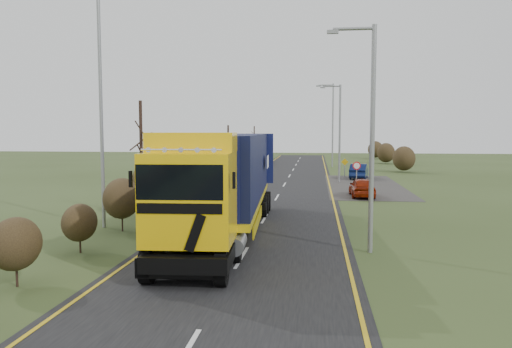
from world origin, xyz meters
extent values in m
plane|color=#303F1B|center=(0.00, 0.00, 0.00)|extent=(160.00, 160.00, 0.00)
cube|color=black|center=(0.00, 10.00, 0.01)|extent=(8.00, 120.00, 0.02)
cube|color=#2D2A28|center=(6.50, 20.00, 0.01)|extent=(6.00, 18.00, 0.02)
cube|color=gold|center=(-3.70, 10.00, 0.03)|extent=(0.12, 116.00, 0.01)
cube|color=gold|center=(3.70, 10.00, 0.03)|extent=(0.12, 116.00, 0.01)
cube|color=silver|center=(0.00, -4.00, 0.03)|extent=(0.12, 3.00, 0.01)
cube|color=silver|center=(0.00, 4.00, 0.03)|extent=(0.12, 3.00, 0.01)
cube|color=silver|center=(0.00, 12.00, 0.03)|extent=(0.12, 3.00, 0.01)
cube|color=silver|center=(0.00, 20.00, 0.03)|extent=(0.12, 3.00, 0.01)
cube|color=silver|center=(0.00, 28.00, 0.03)|extent=(0.12, 3.00, 0.01)
cube|color=silver|center=(0.00, 36.00, 0.03)|extent=(0.12, 3.00, 0.01)
cube|color=silver|center=(0.00, 44.00, 0.03)|extent=(0.12, 3.00, 0.01)
cube|color=silver|center=(0.00, 52.00, 0.03)|extent=(0.12, 3.00, 0.01)
cube|color=silver|center=(0.00, 60.00, 0.03)|extent=(0.12, 3.00, 0.01)
ellipsoid|color=black|center=(-5.97, -8.00, 1.26)|extent=(1.34, 1.74, 1.54)
ellipsoid|color=black|center=(-6.02, -4.00, 1.14)|extent=(1.21, 1.57, 1.39)
ellipsoid|color=black|center=(-6.00, 0.00, 1.49)|extent=(1.58, 2.06, 1.82)
ellipsoid|color=black|center=(-5.98, 4.00, 1.84)|extent=(1.96, 2.55, 2.25)
ellipsoid|color=black|center=(-6.03, 8.00, 1.72)|extent=(1.83, 2.38, 2.10)
ellipsoid|color=black|center=(-5.95, 12.00, 1.28)|extent=(1.37, 1.78, 1.57)
ellipsoid|color=black|center=(-6.06, 16.00, 1.13)|extent=(1.20, 1.56, 1.38)
ellipsoid|color=black|center=(-5.92, 20.00, 1.46)|extent=(1.55, 2.02, 1.78)
ellipsoid|color=black|center=(-6.09, 24.00, 1.83)|extent=(1.95, 2.53, 2.24)
ellipsoid|color=black|center=(-5.90, 28.00, 1.74)|extent=(1.85, 2.41, 2.13)
ellipsoid|color=black|center=(-6.12, 32.00, 1.31)|extent=(1.40, 1.81, 1.61)
ellipsoid|color=black|center=(-5.87, 36.00, 1.12)|extent=(1.19, 1.55, 1.37)
ellipsoid|color=black|center=(-6.14, 40.00, 1.43)|extent=(1.52, 1.97, 1.75)
ellipsoid|color=black|center=(-5.84, 44.00, 1.81)|extent=(1.93, 2.51, 2.22)
ellipsoid|color=black|center=(-6.17, 48.00, 1.76)|extent=(1.88, 2.44, 2.16)
ellipsoid|color=black|center=(-5.82, 52.00, 1.34)|extent=(1.43, 1.85, 1.64)
ellipsoid|color=black|center=(-6.19, 56.00, 1.12)|extent=(1.19, 1.55, 1.37)
ellipsoid|color=black|center=(-5.80, 60.00, 1.40)|extent=(1.49, 1.93, 1.71)
cylinder|color=#2F1F17|center=(-6.50, 4.00, 3.03)|extent=(0.18, 0.18, 6.05)
cylinder|color=#2F1F17|center=(-6.50, 30.00, 2.53)|extent=(0.18, 0.18, 5.06)
cylinder|color=#2F1F17|center=(-6.50, 52.00, 2.57)|extent=(0.18, 0.18, 5.15)
cube|color=black|center=(-1.21, -5.57, 0.74)|extent=(2.79, 4.98, 0.47)
cube|color=yellow|center=(-1.21, -6.51, 2.48)|extent=(2.76, 2.46, 2.74)
cube|color=black|center=(-1.21, -7.62, 0.58)|extent=(2.64, 0.27, 0.58)
cube|color=black|center=(-1.65, -7.69, 1.63)|extent=(0.64, 0.05, 1.13)
cube|color=black|center=(-0.77, -7.69, 1.63)|extent=(0.64, 0.05, 1.13)
cube|color=black|center=(-1.21, -7.66, 3.06)|extent=(2.48, 0.20, 1.00)
cube|color=black|center=(-1.21, -7.69, 2.32)|extent=(2.42, 0.16, 0.30)
cube|color=yellow|center=(-1.21, -6.15, 4.15)|extent=(2.71, 1.62, 0.59)
cylinder|color=silver|center=(-1.21, -7.41, 3.96)|extent=(2.32, 0.19, 0.06)
cube|color=black|center=(-2.72, -7.41, 3.11)|extent=(0.09, 0.12, 0.47)
cube|color=black|center=(0.30, -7.41, 3.11)|extent=(0.09, 0.12, 0.47)
cylinder|color=gray|center=(-2.42, -5.14, 0.79)|extent=(0.67, 1.40, 0.59)
cylinder|color=gray|center=(0.00, -5.14, 0.79)|extent=(0.67, 1.40, 0.59)
cube|color=gold|center=(-1.21, 1.29, 1.30)|extent=(3.36, 13.42, 0.25)
cube|color=black|center=(-1.21, 1.29, 2.87)|extent=(3.32, 12.99, 2.90)
cube|color=#101544|center=(-1.21, 7.74, 2.87)|extent=(2.62, 0.20, 2.90)
cube|color=#101544|center=(-1.21, -5.16, 2.87)|extent=(2.62, 0.20, 2.90)
cube|color=black|center=(-1.21, 5.30, 0.69)|extent=(2.63, 3.92, 0.37)
cube|color=gold|center=(-2.50, 0.24, 0.58)|extent=(0.37, 5.80, 0.47)
cube|color=gold|center=(0.08, 0.24, 0.58)|extent=(0.37, 5.80, 0.47)
cylinder|color=black|center=(-2.32, -7.25, 0.55)|extent=(0.40, 1.11, 1.10)
cylinder|color=black|center=(-0.10, -7.25, 0.55)|extent=(0.40, 1.11, 1.10)
cylinder|color=black|center=(-2.32, -4.62, 0.55)|extent=(0.40, 1.11, 1.10)
cylinder|color=black|center=(-0.10, -4.62, 0.55)|extent=(0.40, 1.11, 1.10)
cylinder|color=black|center=(-2.32, 4.35, 0.55)|extent=(0.40, 1.11, 1.10)
cylinder|color=black|center=(-0.10, 4.35, 0.55)|extent=(0.40, 1.11, 1.10)
cylinder|color=black|center=(-2.32, 5.40, 0.55)|extent=(0.40, 1.11, 1.10)
cylinder|color=black|center=(-0.10, 5.40, 0.55)|extent=(0.40, 1.11, 1.10)
cylinder|color=black|center=(-2.32, 6.46, 0.55)|extent=(0.40, 1.11, 1.10)
cylinder|color=black|center=(-0.10, 6.46, 0.55)|extent=(0.40, 1.11, 1.10)
imported|color=maroon|center=(5.71, 13.02, 0.66)|extent=(1.64, 3.89, 1.31)
imported|color=#0B173F|center=(6.59, 26.13, 0.69)|extent=(2.13, 4.40, 1.39)
cylinder|color=gray|center=(4.60, -2.64, 4.14)|extent=(0.18, 0.18, 8.27)
cylinder|color=gray|center=(3.86, -2.64, 8.13)|extent=(1.47, 0.12, 0.12)
cube|color=gray|center=(3.13, -2.64, 8.04)|extent=(0.41, 0.17, 0.13)
cylinder|color=gray|center=(4.60, 22.66, 4.22)|extent=(0.18, 0.18, 8.44)
cylinder|color=gray|center=(3.85, 22.66, 8.30)|extent=(1.50, 0.12, 0.12)
cube|color=gray|center=(3.10, 22.66, 8.20)|extent=(0.42, 0.17, 0.13)
cylinder|color=gray|center=(4.60, 41.41, 5.12)|extent=(0.18, 0.18, 10.25)
cylinder|color=gray|center=(3.69, 41.41, 10.07)|extent=(1.82, 0.12, 0.12)
cube|color=gray|center=(2.78, 41.41, 9.96)|extent=(0.51, 0.20, 0.16)
cylinder|color=gray|center=(-7.20, 0.77, 5.25)|extent=(0.16, 0.16, 10.50)
cylinder|color=gray|center=(5.60, 16.54, 0.94)|extent=(0.08, 0.08, 1.88)
cylinder|color=red|center=(5.60, 16.51, 1.88)|extent=(0.60, 0.04, 0.60)
cylinder|color=white|center=(5.60, 16.49, 1.88)|extent=(0.45, 0.02, 0.45)
cylinder|color=gray|center=(5.36, 27.83, 0.68)|extent=(0.08, 0.08, 1.36)
cube|color=#CA980B|center=(5.36, 27.78, 1.46)|extent=(0.69, 0.04, 0.69)
camera|label=1|loc=(2.58, -21.15, 4.50)|focal=35.00mm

